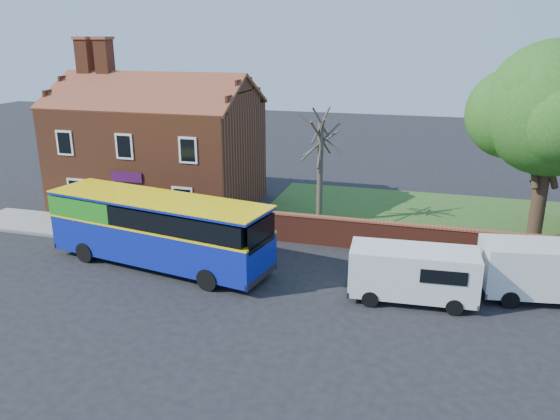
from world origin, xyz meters
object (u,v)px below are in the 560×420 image
(bus, at_px, (153,226))
(van_near, at_px, (413,272))
(large_tree, at_px, (553,113))
(van_far, at_px, (551,269))

(bus, xyz_separation_m, van_near, (12.28, -0.49, -0.66))
(bus, bearing_deg, large_tree, 35.54)
(van_near, xyz_separation_m, large_tree, (6.07, 9.16, 5.65))
(van_near, relative_size, large_tree, 0.50)
(bus, relative_size, large_tree, 1.09)
(large_tree, bearing_deg, van_far, -94.28)
(van_far, bearing_deg, van_near, -171.60)
(bus, distance_m, van_far, 17.84)
(van_near, distance_m, large_tree, 12.36)
(bus, height_order, van_near, bus)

